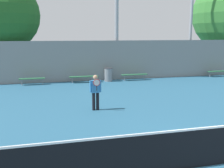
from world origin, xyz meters
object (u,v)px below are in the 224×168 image
Objects in this scene: bench_adjacent_court at (219,71)px; tree_green_tall at (4,15)px; tennis_player at (96,91)px; bench_by_gate at (135,75)px; bench_courtside_far at (32,79)px; trash_bin at (108,75)px; light_pole_near_left at (117,7)px; tennis_net at (217,145)px; bench_courtside_near at (84,77)px.

bench_adjacent_court is 0.26× the size of tree_green_tall.
bench_by_gate is at bearing 57.65° from tennis_player.
tennis_player is 0.95× the size of bench_courtside_far.
tree_green_tall reaches higher than trash_bin.
tennis_player is 9.63m from light_pole_near_left.
tree_green_tall is at bearing 162.11° from bench_by_gate.
tennis_net is 12.36× the size of trash_bin.
trash_bin is at bearing 179.42° from bench_adjacent_court.
bench_adjacent_court is (11.04, 0.00, -0.00)m from bench_courtside_near.
bench_courtside_near and bench_adjacent_court have the same top height.
light_pole_near_left reaches higher than tennis_player.
tennis_player is 1.66× the size of trash_bin.
bench_adjacent_court is (9.36, 12.80, -0.14)m from tennis_net.
bench_adjacent_court is 0.98× the size of bench_by_gate.
bench_courtside_near is at bearing 85.28° from tennis_player.
tennis_net reaches higher than bench_courtside_near.
tennis_net reaches higher than bench_by_gate.
trash_bin is at bearing -21.75° from tree_green_tall.
bench_adjacent_court is at bearing 0.00° from bench_courtside_near.
bench_by_gate is (3.81, 0.00, -0.00)m from bench_courtside_near.
light_pole_near_left reaches higher than trash_bin.
bench_by_gate is at bearing -17.89° from tree_green_tall.
tree_green_tall reaches higher than tennis_net.
bench_courtside_far is 7.36m from bench_by_gate.
tree_green_tall is at bearing 169.74° from bench_adjacent_court.
bench_by_gate is (-7.23, -0.00, 0.00)m from bench_adjacent_court.
tennis_player reaches higher than bench_courtside_near.
bench_courtside_far is 1.76× the size of trash_bin.
tennis_net is 17.81m from tree_green_tall.
tennis_net reaches higher than trash_bin.
bench_adjacent_court is at bearing 30.38° from tennis_player.
light_pole_near_left reaches higher than bench_courtside_near.
tree_green_tall is at bearing 158.25° from trash_bin.
bench_courtside_far is (-3.55, 0.00, -0.00)m from bench_courtside_near.
tennis_player is 7.03m from bench_courtside_near.
bench_courtside_far is 14.59m from bench_adjacent_court.
light_pole_near_left is at bearing 45.17° from trash_bin.
bench_courtside_near is 1.05× the size of bench_adjacent_court.
light_pole_near_left is at bearing 19.53° from bench_courtside_near.
bench_adjacent_court is at bearing -0.58° from trash_bin.
light_pole_near_left is (0.98, 13.74, 4.81)m from tennis_net.
bench_courtside_far is 0.86× the size of bench_by_gate.
trash_bin is at bearing 71.26° from tennis_player.
bench_by_gate is 2.04× the size of trash_bin.
bench_adjacent_court is 9.77m from light_pole_near_left.
trash_bin reaches higher than bench_by_gate.
tennis_player is at bearing -107.77° from trash_bin.
tennis_net reaches higher than bench_courtside_far.
tennis_player is 0.79× the size of bench_courtside_near.
tennis_player is at bearing -93.75° from bench_courtside_near.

